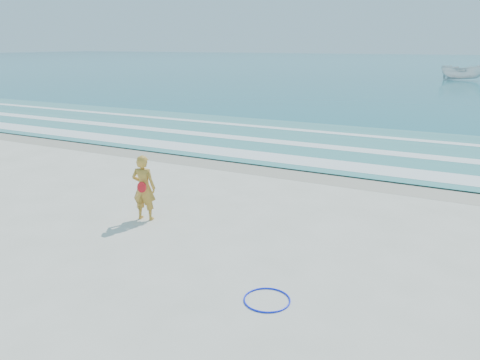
% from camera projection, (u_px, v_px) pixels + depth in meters
% --- Properties ---
extents(ground, '(400.00, 400.00, 0.00)m').
position_uv_depth(ground, '(119.00, 276.00, 9.14)').
color(ground, silver).
rests_on(ground, ground).
extents(wet_sand, '(400.00, 2.40, 0.00)m').
position_uv_depth(wet_sand, '(289.00, 170.00, 16.82)').
color(wet_sand, '#B2A893').
rests_on(wet_sand, ground).
extents(ocean, '(400.00, 190.00, 0.04)m').
position_uv_depth(ocean, '(457.00, 65.00, 98.65)').
color(ocean, '#19727F').
rests_on(ocean, ground).
extents(shallow, '(400.00, 10.00, 0.01)m').
position_uv_depth(shallow, '(330.00, 143.00, 21.07)').
color(shallow, '#59B7AD').
rests_on(shallow, ocean).
extents(foam_near, '(400.00, 1.40, 0.01)m').
position_uv_depth(foam_near, '(302.00, 161.00, 17.91)').
color(foam_near, white).
rests_on(foam_near, shallow).
extents(foam_mid, '(400.00, 0.90, 0.01)m').
position_uv_depth(foam_mid, '(325.00, 146.00, 20.38)').
color(foam_mid, white).
rests_on(foam_mid, shallow).
extents(foam_far, '(400.00, 0.60, 0.01)m').
position_uv_depth(foam_far, '(345.00, 134.00, 23.20)').
color(foam_far, white).
rests_on(foam_far, shallow).
extents(hoop, '(0.88, 0.88, 0.03)m').
position_uv_depth(hoop, '(267.00, 300.00, 8.27)').
color(hoop, '#0D20F7').
rests_on(hoop, ground).
extents(boat, '(5.07, 2.25, 1.90)m').
position_uv_depth(boat, '(463.00, 72.00, 56.91)').
color(boat, silver).
rests_on(boat, ocean).
extents(woman, '(0.69, 0.53, 1.70)m').
position_uv_depth(woman, '(144.00, 188.00, 11.88)').
color(woman, '#C58A2E').
rests_on(woman, ground).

